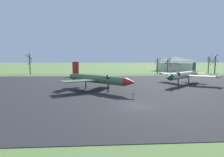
# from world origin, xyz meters

# --- Properties ---
(ground_plane) EXTENTS (600.00, 600.00, 0.00)m
(ground_plane) POSITION_xyz_m (0.00, 0.00, 0.00)
(ground_plane) COLOR #607F42
(asphalt_apron) EXTENTS (101.78, 55.34, 0.05)m
(asphalt_apron) POSITION_xyz_m (0.00, 16.60, 0.03)
(asphalt_apron) COLOR #28282B
(asphalt_apron) RESTS_ON ground
(grass_verge_strip) EXTENTS (161.78, 12.00, 0.06)m
(grass_verge_strip) POSITION_xyz_m (0.00, 50.27, 0.03)
(grass_verge_strip) COLOR #55703A
(grass_verge_strip) RESTS_ON ground
(jet_fighter_front_right) EXTENTS (15.37, 15.00, 5.55)m
(jet_fighter_front_right) POSITION_xyz_m (15.98, 20.12, 2.48)
(jet_fighter_front_right) COLOR #B7B293
(jet_fighter_front_right) RESTS_ON ground
(info_placard_front_right) EXTENTS (0.56, 0.29, 1.08)m
(info_placard_front_right) POSITION_xyz_m (9.44, 11.49, 0.67)
(info_placard_front_right) COLOR black
(info_placard_front_right) RESTS_ON ground
(jet_fighter_rear_center) EXTENTS (14.95, 14.29, 5.89)m
(jet_fighter_rear_center) POSITION_xyz_m (-5.63, 12.67, 2.46)
(jet_fighter_rear_center) COLOR #4C6B47
(jet_fighter_rear_center) RESTS_ON ground
(info_placard_rear_center) EXTENTS (0.69, 0.43, 1.04)m
(info_placard_rear_center) POSITION_xyz_m (0.40, 4.79, 0.69)
(info_placard_rear_center) COLOR black
(info_placard_rear_center) RESTS_ON ground
(bare_tree_far_left) EXTENTS (2.73, 2.57, 8.81)m
(bare_tree_far_left) POSITION_xyz_m (-34.85, 53.21, 4.90)
(bare_tree_far_left) COLOR brown
(bare_tree_far_left) RESTS_ON ground
(bare_tree_left_of_center) EXTENTS (3.00, 2.26, 7.04)m
(bare_tree_left_of_center) POSITION_xyz_m (20.08, 53.83, 3.80)
(bare_tree_left_of_center) COLOR brown
(bare_tree_left_of_center) RESTS_ON ground
(bare_tree_center) EXTENTS (2.53, 3.64, 7.27)m
(bare_tree_center) POSITION_xyz_m (24.14, 52.07, 3.92)
(bare_tree_center) COLOR #42382D
(bare_tree_center) RESTS_ON ground
(bare_tree_right_of_center) EXTENTS (2.74, 2.71, 8.70)m
(bare_tree_right_of_center) POSITION_xyz_m (43.72, 54.04, 4.41)
(bare_tree_right_of_center) COLOR brown
(bare_tree_right_of_center) RESTS_ON ground
(bare_tree_far_right) EXTENTS (2.52, 2.74, 8.58)m
(bare_tree_far_right) POSITION_xyz_m (45.24, 51.94, 4.43)
(bare_tree_far_right) COLOR #42382D
(bare_tree_far_right) RESTS_ON ground
(visitor_building) EXTENTS (20.41, 16.38, 7.79)m
(visitor_building) POSITION_xyz_m (36.28, 74.80, 3.84)
(visitor_building) COLOR beige
(visitor_building) RESTS_ON ground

